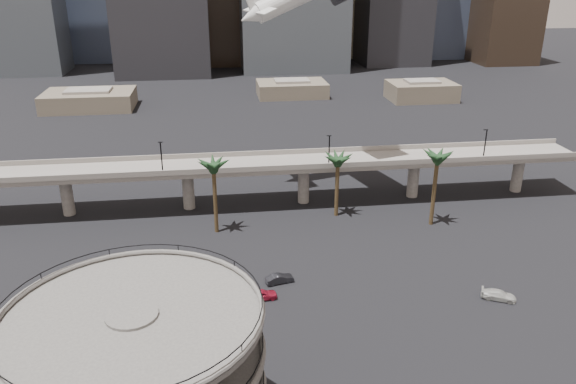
{
  "coord_description": "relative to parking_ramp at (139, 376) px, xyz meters",
  "views": [
    {
      "loc": [
        -5.35,
        -44.6,
        43.06
      ],
      "look_at": [
        4.36,
        28.0,
        13.32
      ],
      "focal_mm": 35.0,
      "sensor_mm": 36.0,
      "label": 1
    }
  ],
  "objects": [
    {
      "name": "overpass",
      "position": [
        13.0,
        59.0,
        -2.5
      ],
      "size": [
        130.0,
        9.3,
        14.7
      ],
      "color": "slate",
      "rests_on": "ground"
    },
    {
      "name": "palm_trees",
      "position": [
        27.02,
        48.65,
        1.59
      ],
      "size": [
        42.4,
        10.4,
        14.0
      ],
      "color": "#49371F",
      "rests_on": "ground"
    },
    {
      "name": "parking_ramp",
      "position": [
        0.0,
        0.0,
        0.0
      ],
      "size": [
        22.2,
        22.2,
        17.35
      ],
      "color": "#4F4D49",
      "rests_on": "ground"
    },
    {
      "name": "low_buildings",
      "position": [
        19.89,
        146.3,
        -6.97
      ],
      "size": [
        135.0,
        27.5,
        6.8
      ],
      "color": "brown",
      "rests_on": "ground"
    },
    {
      "name": "car_a",
      "position": [
        12.77,
        25.72,
        -9.08
      ],
      "size": [
        4.65,
        2.4,
        1.51
      ],
      "primitive_type": "imported",
      "rotation": [
        0.0,
        0.0,
        1.71
      ],
      "color": "maroon",
      "rests_on": "ground"
    },
    {
      "name": "car_c",
      "position": [
        45.37,
        21.41,
        -9.16
      ],
      "size": [
        5.0,
        3.69,
        1.35
      ],
      "primitive_type": "imported",
      "rotation": [
        0.0,
        0.0,
        1.13
      ],
      "color": "#B5B6B1",
      "rests_on": "ground"
    },
    {
      "name": "car_b",
      "position": [
        15.81,
        29.76,
        -9.15
      ],
      "size": [
        4.36,
        2.33,
        1.36
      ],
      "primitive_type": "imported",
      "rotation": [
        0.0,
        0.0,
        1.8
      ],
      "color": "black",
      "rests_on": "ground"
    }
  ]
}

